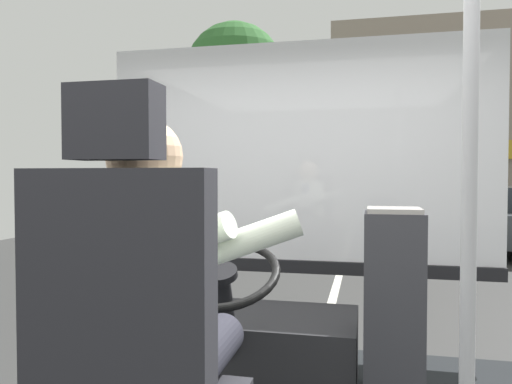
# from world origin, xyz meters

# --- Properties ---
(ground) EXTENTS (18.00, 44.00, 0.06)m
(ground) POSITION_xyz_m (0.00, 8.80, -0.02)
(ground) COLOR #333333
(driver_seat) EXTENTS (0.48, 0.48, 1.31)m
(driver_seat) POSITION_xyz_m (-0.15, -0.34, 1.16)
(driver_seat) COLOR black
(driver_seat) RESTS_ON bus_floor
(bus_driver) EXTENTS (0.80, 0.61, 0.80)m
(bus_driver) POSITION_xyz_m (-0.15, -0.22, 1.34)
(bus_driver) COLOR #282833
(bus_driver) RESTS_ON driver_seat
(steering_console) EXTENTS (1.10, 0.95, 0.80)m
(steering_console) POSITION_xyz_m (-0.15, 0.85, 0.82)
(steering_console) COLOR black
(steering_console) RESTS_ON bus_floor
(handrail_pole) EXTENTS (0.04, 0.04, 2.11)m
(handrail_pole) POSITION_xyz_m (0.73, -0.01, 1.66)
(handrail_pole) COLOR #B7B7BC
(handrail_pole) RESTS_ON bus_floor
(fare_box) EXTENTS (0.25, 0.25, 0.95)m
(fare_box) POSITION_xyz_m (0.56, 0.68, 1.08)
(fare_box) COLOR #333338
(fare_box) RESTS_ON bus_floor
(windshield_panel) EXTENTS (2.50, 0.08, 1.48)m
(windshield_panel) POSITION_xyz_m (0.00, 1.62, 1.65)
(windshield_panel) COLOR silver
(street_tree) EXTENTS (2.46, 2.46, 5.55)m
(street_tree) POSITION_xyz_m (-2.81, 10.52, 4.24)
(street_tree) COLOR #4C3828
(street_tree) RESTS_ON ground
(shop_building) EXTENTS (10.27, 4.22, 7.01)m
(shop_building) POSITION_xyz_m (4.35, 17.68, 3.50)
(shop_building) COLOR gray
(shop_building) RESTS_ON ground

